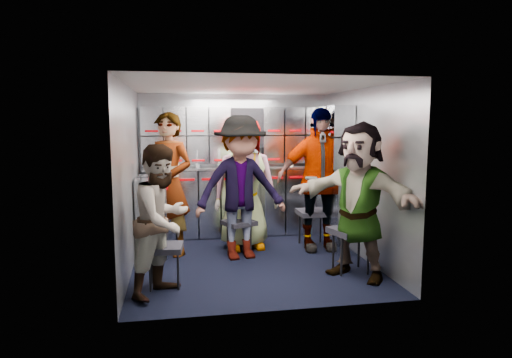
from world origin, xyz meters
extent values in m
plane|color=black|center=(0.00, 0.00, 0.00)|extent=(3.00, 3.00, 0.00)
cube|color=gray|center=(0.00, 1.50, 1.05)|extent=(2.80, 0.04, 2.10)
cube|color=gray|center=(-1.40, 0.00, 1.05)|extent=(0.04, 3.00, 2.10)
cube|color=gray|center=(1.40, 0.00, 1.05)|extent=(0.04, 3.00, 2.10)
cube|color=silver|center=(0.00, 0.00, 2.10)|extent=(2.80, 3.00, 0.02)
cube|color=#A4ABB5|center=(0.00, 1.29, 0.49)|extent=(2.68, 0.38, 0.99)
cube|color=#A4ABB5|center=(-1.19, 0.56, 0.49)|extent=(0.38, 0.76, 0.99)
cube|color=silver|center=(0.00, 1.29, 1.01)|extent=(2.68, 0.42, 0.03)
cube|color=#A4ABB5|center=(0.00, 1.35, 1.49)|extent=(2.68, 0.28, 0.82)
cube|color=#A4ABB5|center=(1.25, 0.70, 1.49)|extent=(0.28, 1.00, 0.82)
cube|color=#A4ABB5|center=(1.25, 0.60, 0.50)|extent=(0.28, 1.20, 1.00)
cube|color=#B00006|center=(0.00, 1.09, 0.88)|extent=(2.60, 0.02, 0.03)
cube|color=black|center=(-1.02, -0.71, 0.41)|extent=(0.41, 0.39, 0.06)
cylinder|color=black|center=(-1.16, -0.83, 0.20)|extent=(0.02, 0.02, 0.39)
cylinder|color=black|center=(-0.88, -0.83, 0.20)|extent=(0.02, 0.02, 0.39)
cylinder|color=black|center=(-1.16, -0.59, 0.20)|extent=(0.02, 0.02, 0.39)
cylinder|color=black|center=(-0.88, -0.59, 0.20)|extent=(0.02, 0.02, 0.39)
cube|color=black|center=(-0.10, 0.33, 0.40)|extent=(0.48, 0.47, 0.06)
cylinder|color=black|center=(-0.23, 0.22, 0.19)|extent=(0.02, 0.02, 0.39)
cylinder|color=black|center=(0.04, 0.22, 0.19)|extent=(0.02, 0.02, 0.39)
cylinder|color=black|center=(-0.23, 0.45, 0.19)|extent=(0.02, 0.02, 0.39)
cylinder|color=black|center=(0.04, 0.45, 0.19)|extent=(0.02, 0.02, 0.39)
cube|color=black|center=(0.02, 0.78, 0.40)|extent=(0.47, 0.46, 0.06)
cylinder|color=black|center=(-0.11, 0.66, 0.19)|extent=(0.02, 0.02, 0.38)
cylinder|color=black|center=(0.16, 0.66, 0.19)|extent=(0.02, 0.02, 0.38)
cylinder|color=black|center=(-0.11, 0.89, 0.19)|extent=(0.02, 0.02, 0.38)
cylinder|color=black|center=(0.16, 0.89, 0.19)|extent=(0.02, 0.02, 0.38)
cube|color=black|center=(0.96, 0.54, 0.46)|extent=(0.42, 0.40, 0.07)
cylinder|color=black|center=(0.80, 0.41, 0.22)|extent=(0.03, 0.03, 0.44)
cylinder|color=black|center=(1.11, 0.41, 0.22)|extent=(0.03, 0.03, 0.44)
cylinder|color=black|center=(0.80, 0.67, 0.22)|extent=(0.03, 0.03, 0.44)
cylinder|color=black|center=(1.11, 0.67, 0.22)|extent=(0.03, 0.03, 0.44)
cube|color=black|center=(1.05, -0.59, 0.47)|extent=(0.52, 0.50, 0.07)
cylinder|color=black|center=(0.89, -0.72, 0.22)|extent=(0.03, 0.03, 0.45)
cylinder|color=black|center=(1.21, -0.72, 0.22)|extent=(0.03, 0.03, 0.45)
cylinder|color=black|center=(0.89, -0.45, 0.22)|extent=(0.03, 0.03, 0.45)
cylinder|color=black|center=(1.21, -0.45, 0.22)|extent=(0.03, 0.03, 0.45)
imported|color=black|center=(-0.97, 0.47, 0.91)|extent=(0.79, 0.74, 1.81)
imported|color=black|center=(-1.02, -0.89, 0.74)|extent=(0.88, 0.91, 1.49)
imported|color=black|center=(-0.10, 0.15, 0.89)|extent=(1.23, 0.83, 1.77)
imported|color=black|center=(0.02, 0.60, 0.88)|extent=(0.90, 0.63, 1.75)
imported|color=black|center=(0.96, 0.36, 0.94)|extent=(1.11, 0.49, 1.87)
imported|color=black|center=(1.05, -0.77, 0.85)|extent=(1.40, 1.53, 1.70)
cylinder|color=white|center=(-0.57, 1.24, 1.16)|extent=(0.07, 0.07, 0.25)
cylinder|color=white|center=(-0.26, 1.24, 1.16)|extent=(0.07, 0.07, 0.27)
cylinder|color=white|center=(0.29, 1.24, 1.15)|extent=(0.06, 0.06, 0.25)
cylinder|color=beige|center=(-0.87, 1.23, 1.07)|extent=(0.08, 0.08, 0.09)
cylinder|color=beige|center=(0.81, 1.23, 1.08)|extent=(0.08, 0.08, 0.10)
camera|label=1|loc=(-0.89, -5.34, 1.71)|focal=32.00mm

